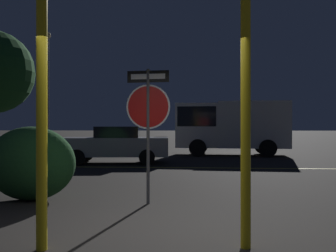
% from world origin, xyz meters
% --- Properties ---
extents(ground_plane, '(260.00, 260.00, 0.00)m').
position_xyz_m(ground_plane, '(0.00, 0.00, 0.00)').
color(ground_plane, black).
extents(road_center_stripe, '(36.70, 0.12, 0.01)m').
position_xyz_m(road_center_stripe, '(0.00, 8.30, 0.00)').
color(road_center_stripe, gold).
rests_on(road_center_stripe, ground_plane).
extents(stop_sign, '(0.83, 0.10, 2.53)m').
position_xyz_m(stop_sign, '(-0.22, 2.13, 1.78)').
color(stop_sign, '#4C4C51').
rests_on(stop_sign, ground_plane).
extents(yellow_pole_left, '(0.13, 0.13, 2.97)m').
position_xyz_m(yellow_pole_left, '(-1.14, -0.57, 1.48)').
color(yellow_pole_left, yellow).
rests_on(yellow_pole_left, ground_plane).
extents(yellow_pole_right, '(0.12, 0.12, 3.47)m').
position_xyz_m(yellow_pole_right, '(1.26, -0.32, 1.74)').
color(yellow_pole_right, yellow).
rests_on(yellow_pole_right, ground_plane).
extents(hedge_bush_1, '(1.75, 1.16, 1.45)m').
position_xyz_m(hedge_bush_1, '(-2.55, 2.29, 0.72)').
color(hedge_bush_1, '#1E4C23').
rests_on(hedge_bush_1, ground_plane).
extents(passing_car_2, '(4.40, 2.24, 1.45)m').
position_xyz_m(passing_car_2, '(-2.48, 9.76, 0.74)').
color(passing_car_2, '#9E9EA3').
rests_on(passing_car_2, ground_plane).
extents(delivery_truck, '(5.66, 2.81, 2.68)m').
position_xyz_m(delivery_truck, '(2.38, 14.34, 1.55)').
color(delivery_truck, silver).
rests_on(delivery_truck, ground_plane).
extents(street_lamp, '(0.37, 0.37, 6.46)m').
position_xyz_m(street_lamp, '(-7.11, 14.42, 3.84)').
color(street_lamp, '#4C4C51').
rests_on(street_lamp, ground_plane).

